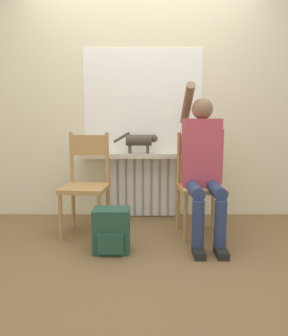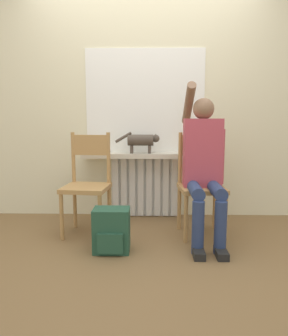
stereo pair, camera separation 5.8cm
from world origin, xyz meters
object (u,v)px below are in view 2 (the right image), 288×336
(chair_right, at_px, (201,183))
(backpack, at_px, (112,231))
(chair_left, at_px, (87,183))
(person, at_px, (204,162))
(cat, at_px, (142,140))

(chair_right, relative_size, backpack, 2.64)
(chair_left, height_order, person, person)
(cat, distance_m, backpack, 1.14)
(person, height_order, cat, person)
(chair_left, distance_m, person, 1.10)
(chair_left, relative_size, cat, 2.03)
(chair_left, height_order, backpack, chair_left)
(chair_left, xyz_separation_m, person, (1.07, -0.12, 0.22))
(person, bearing_deg, backpack, -157.33)
(cat, bearing_deg, backpack, -104.21)
(person, xyz_separation_m, backpack, (-0.79, -0.33, -0.53))
(cat, bearing_deg, person, -44.16)
(chair_right, height_order, backpack, chair_right)
(chair_right, distance_m, cat, 0.80)
(chair_right, xyz_separation_m, cat, (-0.56, 0.44, 0.37))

